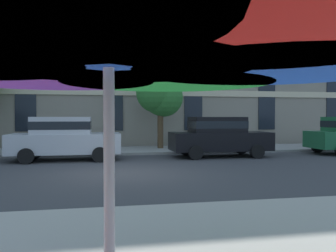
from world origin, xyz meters
name	(u,v)px	position (x,y,z in m)	size (l,w,h in m)	color
ground_plane	(122,173)	(0.00, 0.00, 0.00)	(120.00, 120.00, 0.00)	#38383A
sidewalk_far	(115,151)	(0.00, 6.80, 0.06)	(56.00, 3.60, 0.12)	gray
apartment_building	(110,55)	(0.00, 14.99, 6.40)	(42.52, 12.08, 12.80)	gray
sedan_silver	(64,137)	(-2.14, 3.70, 0.95)	(4.40, 1.98, 1.78)	#A8AAB2
sedan_black	(219,136)	(4.49, 3.70, 0.95)	(4.40, 1.98, 1.78)	black
street_tree_middle	(160,96)	(2.41, 7.22, 2.90)	(2.52, 2.15, 4.15)	#4C3823
patio_umbrella	(109,29)	(-0.58, -9.00, 2.23)	(3.54, 3.28, 2.51)	silver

